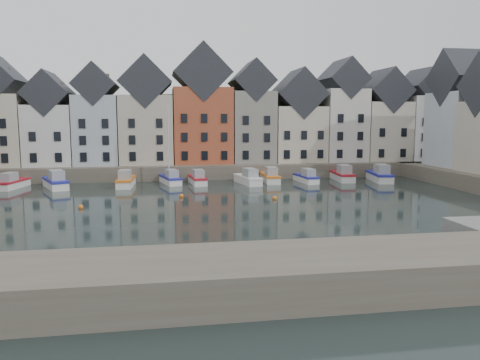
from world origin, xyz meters
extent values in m
plane|color=black|center=(0.00, 0.00, 0.00)|extent=(260.00, 260.00, 0.00)
cube|color=#534B40|center=(0.00, 30.00, 1.00)|extent=(90.00, 16.00, 2.00)
cube|color=#534B40|center=(-10.00, -22.00, 1.00)|extent=(50.00, 6.00, 2.00)
ellipsoid|color=#28381C|center=(0.00, 56.00, -18.00)|extent=(153.60, 70.40, 64.00)
sphere|color=black|center=(-13.94, 50.93, 8.70)|extent=(5.77, 5.77, 5.77)
sphere|color=black|center=(24.86, 60.75, 8.12)|extent=(5.27, 5.27, 5.27)
sphere|color=black|center=(31.82, 54.20, 7.88)|extent=(5.07, 5.07, 5.07)
sphere|color=black|center=(14.28, 55.19, 7.82)|extent=(5.01, 5.01, 5.01)
sphere|color=black|center=(-37.67, 56.61, 6.57)|extent=(3.94, 3.94, 3.94)
sphere|color=black|center=(28.33, 60.25, 8.05)|extent=(5.21, 5.21, 5.21)
sphere|color=black|center=(1.99, 58.64, 8.32)|extent=(5.45, 5.45, 5.45)
sphere|color=black|center=(37.80, 48.31, 7.21)|extent=(4.49, 4.49, 4.49)
cube|color=silver|center=(-21.90, 28.00, 6.30)|extent=(6.56, 8.00, 8.61)
cube|color=black|center=(-21.90, 28.00, 12.23)|extent=(6.56, 8.16, 6.56)
cube|color=#ACB6BF|center=(-15.37, 28.00, 7.01)|extent=(6.20, 8.00, 10.02)
cube|color=black|center=(-15.37, 28.00, 13.55)|extent=(6.20, 8.16, 6.20)
cube|color=#B5AB99|center=(-8.27, 28.00, 7.04)|extent=(7.70, 8.00, 10.08)
cube|color=black|center=(-8.27, 28.00, 13.98)|extent=(7.70, 8.16, 7.70)
cube|color=#A34A2E|center=(0.07, 28.00, 7.64)|extent=(8.69, 8.00, 11.28)
cube|color=black|center=(0.07, 28.00, 15.43)|extent=(8.69, 8.16, 8.69)
cube|color=gray|center=(7.78, 28.00, 7.39)|extent=(6.43, 8.00, 10.78)
cube|color=black|center=(7.78, 28.00, 14.37)|extent=(6.43, 8.16, 6.43)
cube|color=beige|center=(15.08, 28.00, 6.28)|extent=(7.88, 8.00, 8.56)
cube|color=black|center=(15.08, 28.00, 12.51)|extent=(7.88, 8.16, 7.88)
cube|color=beige|center=(22.42, 28.00, 7.64)|extent=(6.50, 8.00, 11.27)
cube|color=black|center=(22.42, 28.00, 14.88)|extent=(6.50, 8.16, 6.50)
cube|color=beige|center=(29.43, 28.00, 6.66)|extent=(7.23, 8.00, 9.32)
cube|color=black|center=(29.43, 28.00, 13.11)|extent=(7.23, 8.16, 7.23)
cube|color=silver|center=(36.28, 28.00, 7.16)|extent=(6.18, 8.00, 10.32)
cube|color=black|center=(36.28, 28.00, 13.85)|extent=(6.18, 8.16, 6.18)
cube|color=#ACB6BF|center=(36.00, 16.26, 7.19)|extent=(7.47, 8.00, 10.38)
cube|color=black|center=(36.00, 16.26, 14.36)|extent=(7.62, 8.00, 8.00)
sphere|color=orange|center=(-4.00, 8.00, 0.15)|extent=(0.50, 0.50, 0.50)
sphere|color=orange|center=(6.00, 5.00, 0.15)|extent=(0.50, 0.50, 0.50)
sphere|color=orange|center=(-14.00, 3.00, 0.15)|extent=(0.50, 0.50, 0.50)
cube|color=silver|center=(-24.77, 18.47, 0.34)|extent=(2.86, 6.04, 1.07)
cube|color=maroon|center=(-24.77, 18.47, 0.92)|extent=(2.98, 6.18, 0.24)
cube|color=gray|center=(-24.94, 17.61, 1.50)|extent=(1.79, 2.55, 1.16)
cube|color=silver|center=(-19.46, 17.65, 0.39)|extent=(4.38, 6.91, 1.22)
cube|color=navy|center=(-19.46, 17.65, 1.05)|extent=(4.53, 7.08, 0.28)
cube|color=gray|center=(-19.08, 16.72, 1.72)|extent=(2.45, 3.05, 1.33)
cube|color=silver|center=(-10.76, 17.92, 0.36)|extent=(2.13, 6.33, 1.15)
cube|color=orange|center=(-10.76, 17.92, 0.99)|extent=(2.24, 6.46, 0.26)
cube|color=gray|center=(-10.80, 16.98, 1.62)|extent=(1.56, 2.56, 1.25)
cube|color=silver|center=(-5.02, 19.28, 0.33)|extent=(3.00, 5.91, 1.04)
cube|color=navy|center=(-5.02, 19.28, 0.90)|extent=(3.12, 6.05, 0.24)
cube|color=gray|center=(-4.82, 18.45, 1.46)|extent=(1.82, 2.52, 1.13)
cylinder|color=silver|center=(-5.16, 19.83, 5.67)|extent=(0.13, 0.13, 10.40)
cube|color=silver|center=(-1.42, 18.54, 0.33)|extent=(2.23, 5.81, 1.04)
cube|color=maroon|center=(-1.42, 18.54, 0.90)|extent=(2.34, 5.93, 0.24)
cube|color=gray|center=(-1.34, 17.69, 1.46)|extent=(1.53, 2.38, 1.13)
cube|color=silver|center=(5.28, 17.53, 0.36)|extent=(2.95, 6.37, 1.13)
cube|color=silver|center=(5.28, 17.53, 0.97)|extent=(3.07, 6.51, 0.26)
cube|color=gray|center=(5.45, 16.63, 1.59)|extent=(1.86, 2.68, 1.23)
cube|color=silver|center=(8.67, 18.83, 0.36)|extent=(2.14, 6.24, 1.13)
cube|color=orange|center=(8.67, 18.83, 0.98)|extent=(2.25, 6.37, 0.26)
cube|color=gray|center=(8.63, 17.90, 1.59)|extent=(1.55, 2.53, 1.23)
cube|color=silver|center=(13.54, 17.79, 0.32)|extent=(2.15, 5.66, 1.01)
cube|color=navy|center=(13.54, 17.79, 0.88)|extent=(2.26, 5.78, 0.23)
cube|color=gray|center=(13.61, 16.97, 1.43)|extent=(1.49, 2.32, 1.11)
cube|color=silver|center=(19.20, 18.78, 0.38)|extent=(2.56, 6.63, 1.19)
cube|color=maroon|center=(19.20, 18.78, 1.02)|extent=(2.67, 6.77, 0.27)
cube|color=gray|center=(19.11, 17.82, 1.67)|extent=(1.75, 2.72, 1.29)
cube|color=silver|center=(24.10, 17.21, 0.40)|extent=(3.25, 7.14, 1.26)
cube|color=navy|center=(24.10, 17.21, 1.09)|extent=(3.39, 7.29, 0.29)
cube|color=gray|center=(23.92, 16.19, 1.78)|extent=(2.07, 2.99, 1.38)
camera|label=1|loc=(-5.97, -44.00, 8.79)|focal=35.00mm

